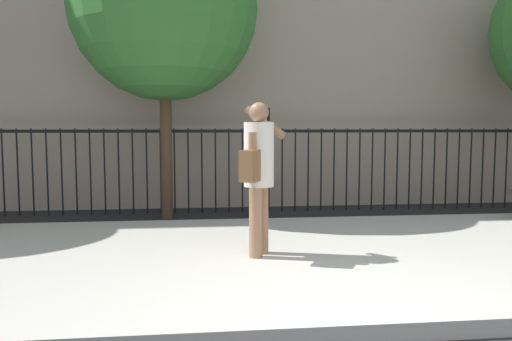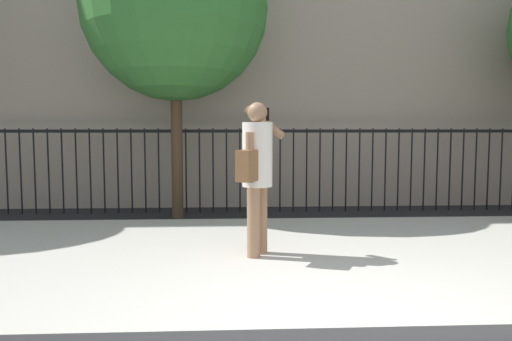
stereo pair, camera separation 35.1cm
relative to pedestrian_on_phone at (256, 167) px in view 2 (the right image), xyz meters
name	(u,v)px [view 2 (the right image)]	position (x,y,z in m)	size (l,w,h in m)	color
sidewalk	(300,259)	(0.52, 0.12, -1.09)	(28.00, 4.40, 0.15)	#B2ADA3
iron_fence	(273,159)	(0.52, 3.82, -0.14)	(12.03, 0.04, 1.60)	black
pedestrian_on_phone	(256,167)	(0.00, 0.00, 0.00)	(0.59, 0.73, 1.74)	#936B4C
street_tree_far	(175,8)	(-1.25, 3.32, 2.52)	(3.24, 3.24, 5.32)	#4C3823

